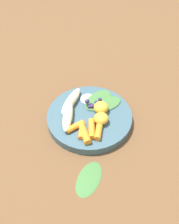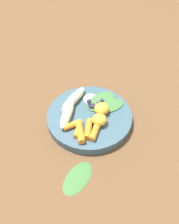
{
  "view_description": "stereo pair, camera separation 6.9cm",
  "coord_description": "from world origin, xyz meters",
  "px_view_note": "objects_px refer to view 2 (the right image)",
  "views": [
    {
      "loc": [
        -0.16,
        -0.44,
        0.54
      ],
      "look_at": [
        0.0,
        0.0,
        0.04
      ],
      "focal_mm": 39.27,
      "sensor_mm": 36.0,
      "label": 1
    },
    {
      "loc": [
        -0.1,
        -0.46,
        0.54
      ],
      "look_at": [
        0.0,
        0.0,
        0.04
      ],
      "focal_mm": 39.27,
      "sensor_mm": 36.0,
      "label": 2
    }
  ],
  "objects_px": {
    "orange_segment_near": "(102,109)",
    "kale_leaf_stray": "(78,178)",
    "banana_peeled_left": "(67,113)",
    "banana_peeled_right": "(73,99)",
    "bowl": "(90,117)"
  },
  "relations": [
    {
      "from": "orange_segment_near",
      "to": "kale_leaf_stray",
      "type": "height_order",
      "value": "orange_segment_near"
    },
    {
      "from": "orange_segment_near",
      "to": "kale_leaf_stray",
      "type": "distance_m",
      "value": 0.2
    },
    {
      "from": "banana_peeled_left",
      "to": "kale_leaf_stray",
      "type": "distance_m",
      "value": 0.18
    },
    {
      "from": "banana_peeled_right",
      "to": "kale_leaf_stray",
      "type": "distance_m",
      "value": 0.24
    },
    {
      "from": "banana_peeled_left",
      "to": "kale_leaf_stray",
      "type": "relative_size",
      "value": 1.14
    },
    {
      "from": "bowl",
      "to": "kale_leaf_stray",
      "type": "xyz_separation_m",
      "value": [
        -0.07,
        -0.18,
        -0.01
      ]
    },
    {
      "from": "banana_peeled_left",
      "to": "banana_peeled_right",
      "type": "height_order",
      "value": "same"
    },
    {
      "from": "kale_leaf_stray",
      "to": "banana_peeled_right",
      "type": "bearing_deg",
      "value": -144.56
    },
    {
      "from": "bowl",
      "to": "banana_peeled_right",
      "type": "relative_size",
      "value": 2.13
    },
    {
      "from": "banana_peeled_right",
      "to": "kale_leaf_stray",
      "type": "bearing_deg",
      "value": 35.67
    },
    {
      "from": "orange_segment_near",
      "to": "kale_leaf_stray",
      "type": "bearing_deg",
      "value": -120.1
    },
    {
      "from": "banana_peeled_left",
      "to": "orange_segment_near",
      "type": "distance_m",
      "value": 0.1
    },
    {
      "from": "orange_segment_near",
      "to": "banana_peeled_left",
      "type": "bearing_deg",
      "value": 175.66
    },
    {
      "from": "bowl",
      "to": "banana_peeled_left",
      "type": "height_order",
      "value": "banana_peeled_left"
    },
    {
      "from": "banana_peeled_left",
      "to": "bowl",
      "type": "bearing_deg",
      "value": 108.15
    }
  ]
}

